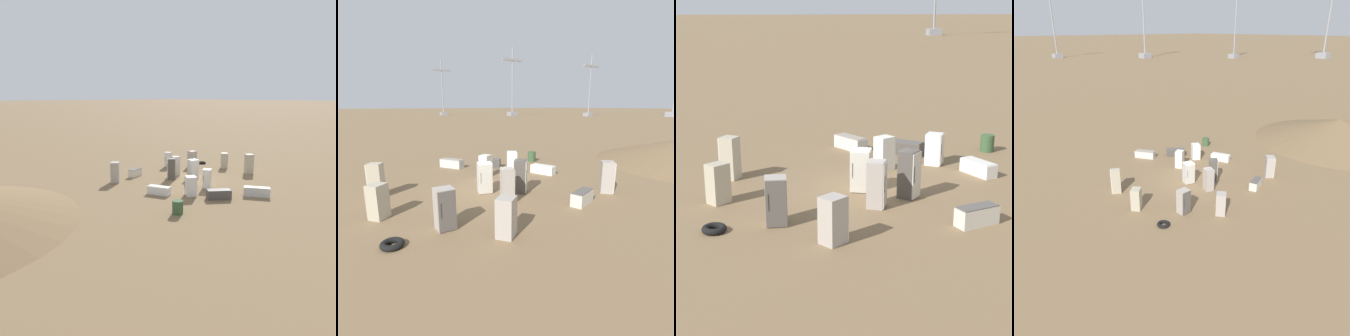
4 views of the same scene
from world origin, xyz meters
The scene contains 22 objects.
ground_plane centered at (0.00, 0.00, 0.00)m, with size 1000.00×1000.00×0.00m, color brown.
dirt_mound centered at (18.41, -3.35, 1.14)m, with size 17.01×17.01×2.28m.
power_pylon_0 centered at (114.79, 44.78, 10.87)m, with size 12.23×4.19×34.96m.
power_pylon_1 centered at (89.77, 68.73, 8.12)m, with size 9.14×3.13×26.11m.
power_pylon_2 centered at (64.75, 92.68, 9.44)m, with size 10.63×3.64×30.36m.
power_pylon_3 centered at (39.73, 116.63, 8.10)m, with size 9.12×3.13×26.05m.
discarded_fridge_0 centered at (4.98, 1.24, 0.30)m, with size 1.14×1.76×0.60m.
discarded_fridge_1 centered at (2.76, -4.17, 0.32)m, with size 1.53×0.99×0.65m.
discarded_fridge_2 centered at (-5.59, -0.71, 0.73)m, with size 0.92×0.91×1.47m.
discarded_fridge_3 centered at (2.82, 4.90, 0.33)m, with size 1.71×1.55×0.65m.
discarded_fridge_4 centered at (0.41, 6.40, 0.32)m, with size 1.48×1.88×0.65m.
discarded_fridge_5 centered at (1.31, -1.18, 0.89)m, with size 0.91×0.91×1.79m.
discarded_fridge_6 centered at (-0.08, -2.00, 0.84)m, with size 0.83×0.85×1.68m.
discarded_fridge_7 centered at (-0.30, -0.13, 0.82)m, with size 0.92×0.91×1.63m.
discarded_fridge_8 centered at (-3.62, -3.14, 0.80)m, with size 0.71×0.68×1.61m.
discarded_fridge_9 centered at (-2.00, -4.88, 0.73)m, with size 0.94×0.92×1.47m.
discarded_fridge_10 centered at (-5.28, 2.24, 0.88)m, with size 0.89×0.86×1.76m.
discarded_fridge_11 centered at (1.25, 2.60, 0.73)m, with size 0.95×0.89×1.46m.
discarded_fridge_12 centered at (3.63, 3.05, 0.70)m, with size 0.99×0.99×1.40m.
discarded_fridge_13 centered at (5.24, -3.67, 0.84)m, with size 1.01×1.01×1.68m.
scrap_tire centered at (-5.58, -3.46, 0.11)m, with size 0.78×0.78×0.21m.
rusty_barrel centered at (6.91, 4.91, 0.41)m, with size 0.66×0.66×0.82m.
Camera 4 is at (-16.13, -16.57, 11.02)m, focal length 35.00 mm.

